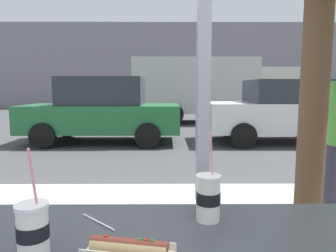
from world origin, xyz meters
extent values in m
plane|color=#424244|center=(0.00, 8.00, 0.00)|extent=(60.00, 60.00, 0.00)
cube|color=#B2ADA3|center=(0.00, 1.60, 0.07)|extent=(16.00, 2.80, 0.13)
cube|color=#2A2C30|center=(0.00, 0.03, 0.99)|extent=(2.20, 0.02, 0.02)
cube|color=#9E9EA3|center=(0.00, 0.08, 1.72)|extent=(0.05, 0.08, 1.45)
cube|color=gray|center=(0.00, 22.39, 3.17)|extent=(28.00, 1.20, 6.34)
cylinder|color=white|center=(-0.52, -0.35, 1.07)|extent=(0.08, 0.08, 0.15)
cylinder|color=black|center=(-0.52, -0.35, 1.08)|extent=(0.09, 0.09, 0.04)
cylinder|color=black|center=(-0.52, -0.35, 1.14)|extent=(0.08, 0.08, 0.01)
cylinder|color=white|center=(-0.52, -0.35, 1.15)|extent=(0.09, 0.09, 0.01)
cylinder|color=pink|center=(-0.50, -0.36, 1.22)|extent=(0.01, 0.03, 0.20)
cylinder|color=white|center=(0.00, -0.11, 1.08)|extent=(0.08, 0.08, 0.15)
cylinder|color=black|center=(0.00, -0.11, 1.09)|extent=(0.09, 0.09, 0.04)
cylinder|color=black|center=(0.00, -0.11, 1.15)|extent=(0.08, 0.08, 0.01)
cylinder|color=white|center=(0.00, -0.11, 1.16)|extent=(0.09, 0.09, 0.01)
cylinder|color=pink|center=(0.01, -0.12, 1.22)|extent=(0.03, 0.05, 0.20)
cube|color=silver|center=(-0.25, -0.30, 1.01)|extent=(0.26, 0.06, 0.03)
cylinder|color=#DBB77A|center=(-0.26, -0.34, 1.03)|extent=(0.22, 0.08, 0.04)
cylinder|color=brown|center=(-0.26, -0.34, 1.04)|extent=(0.23, 0.07, 0.03)
cube|color=#337A2D|center=(-0.19, -0.36, 1.05)|extent=(0.01, 0.01, 0.01)
cube|color=#337A2D|center=(-0.22, -0.35, 1.05)|extent=(0.01, 0.01, 0.01)
cube|color=red|center=(-0.21, -0.35, 1.05)|extent=(0.02, 0.01, 0.01)
cube|color=red|center=(-0.32, -0.33, 1.05)|extent=(0.01, 0.01, 0.01)
cylinder|color=white|center=(-0.39, -0.13, 1.00)|extent=(0.14, 0.14, 0.01)
cube|color=#236B38|center=(-1.89, 7.15, 0.68)|extent=(4.17, 1.87, 0.72)
cube|color=#282D33|center=(-1.86, 7.15, 1.41)|extent=(2.17, 1.64, 0.74)
cylinder|color=black|center=(-0.60, 8.09, 0.32)|extent=(0.64, 0.18, 0.64)
cylinder|color=black|center=(-0.60, 6.22, 0.32)|extent=(0.64, 0.18, 0.64)
cylinder|color=black|center=(-3.18, 8.09, 0.32)|extent=(0.64, 0.18, 0.64)
cylinder|color=black|center=(-3.18, 6.22, 0.32)|extent=(0.64, 0.18, 0.64)
cube|color=silver|center=(3.06, 7.15, 0.71)|extent=(4.18, 1.89, 0.77)
cube|color=#282D33|center=(3.23, 7.15, 1.40)|extent=(2.18, 1.66, 0.62)
cylinder|color=black|center=(4.35, 8.10, 0.32)|extent=(0.64, 0.18, 0.64)
cylinder|color=black|center=(1.76, 8.10, 0.32)|extent=(0.64, 0.18, 0.64)
cylinder|color=black|center=(1.76, 6.21, 0.32)|extent=(0.64, 0.18, 0.64)
cube|color=beige|center=(1.07, 12.15, 1.60)|extent=(5.19, 2.20, 2.29)
cube|color=beige|center=(4.46, 12.15, 1.40)|extent=(1.90, 2.10, 1.90)
cylinder|color=black|center=(4.46, 13.20, 0.45)|extent=(0.90, 0.24, 0.90)
cylinder|color=black|center=(4.46, 11.10, 0.45)|extent=(0.90, 0.24, 0.90)
cylinder|color=black|center=(0.11, 13.25, 0.45)|extent=(0.90, 0.24, 0.90)
cylinder|color=black|center=(0.11, 11.05, 0.45)|extent=(0.90, 0.24, 0.90)
cylinder|color=#39354B|center=(1.36, 1.51, 0.55)|extent=(0.14, 0.14, 0.84)
cylinder|color=brown|center=(1.02, 1.24, 1.42)|extent=(0.22, 0.22, 2.57)
camera|label=1|loc=(-0.15, -1.15, 1.47)|focal=32.39mm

